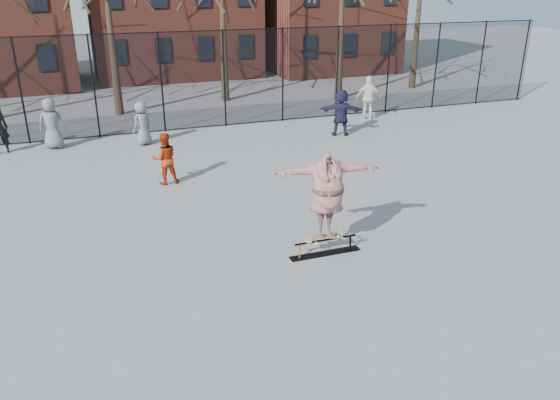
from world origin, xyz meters
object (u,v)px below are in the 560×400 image
object	(u,v)px
bystander_red	(165,159)
bystander_extra	(142,123)
skateboard	(326,237)
bystander_navy	(341,112)
skate_rail	(325,248)
bystander_grey	(52,123)
bystander_white	(369,98)
skater	(327,196)

from	to	relation	value
bystander_red	bystander_extra	xyz separation A→B (m)	(-0.15, 4.51, 0.03)
skateboard	bystander_navy	bearing A→B (deg)	62.42
skate_rail	bystander_navy	size ratio (longest dim) A/B	0.92
skate_rail	bystander_grey	size ratio (longest dim) A/B	0.91
skate_rail	skateboard	distance (m)	0.28
skateboard	bystander_white	size ratio (longest dim) A/B	0.45
skater	bystander_white	bearing A→B (deg)	65.74
bystander_red	bystander_white	distance (m)	11.11
skateboard	bystander_grey	xyz separation A→B (m)	(-6.09, 11.10, 0.52)
bystander_white	bystander_grey	bearing A→B (deg)	25.47
skate_rail	bystander_white	world-z (taller)	bystander_white
skateboard	skater	size ratio (longest dim) A/B	0.36
skate_rail	bystander_extra	xyz separation A→B (m)	(-2.89, 10.45, 0.69)
skater	bystander_navy	size ratio (longest dim) A/B	1.28
skate_rail	bystander_navy	distance (m)	10.32
bystander_grey	bystander_red	bearing A→B (deg)	129.95
bystander_grey	bystander_white	world-z (taller)	bystander_white
bystander_white	bystander_extra	xyz separation A→B (m)	(-9.97, -0.67, -0.13)
skateboard	bystander_red	distance (m)	6.55
skater	bystander_red	xyz separation A→B (m)	(-2.75, 5.94, -0.65)
bystander_grey	bystander_navy	bearing A→B (deg)	176.70
skater	bystander_red	distance (m)	6.58
skater	bystander_navy	world-z (taller)	skater
bystander_grey	skateboard	bearing A→B (deg)	125.77
skateboard	bystander_red	world-z (taller)	bystander_red
skate_rail	bystander_navy	bearing A→B (deg)	62.41
skate_rail	skater	distance (m)	1.31
skateboard	bystander_white	distance (m)	13.19
skate_rail	bystander_grey	bearing A→B (deg)	118.73
skate_rail	bystander_grey	world-z (taller)	bystander_grey
bystander_grey	bystander_white	bearing A→B (deg)	-172.90
bystander_grey	bystander_extra	world-z (taller)	bystander_grey
skateboard	bystander_grey	bearing A→B (deg)	118.74
skate_rail	bystander_grey	distance (m)	12.68
skate_rail	bystander_red	world-z (taller)	bystander_red
bystander_white	bystander_extra	size ratio (longest dim) A/B	1.15
skater	bystander_red	size ratio (longest dim) A/B	1.48
skate_rail	bystander_navy	xyz separation A→B (m)	(4.77, 9.12, 0.79)
skater	bystander_red	world-z (taller)	skater
skate_rail	bystander_red	size ratio (longest dim) A/B	1.07
bystander_extra	skater	bearing A→B (deg)	69.08
bystander_white	bystander_navy	distance (m)	3.06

